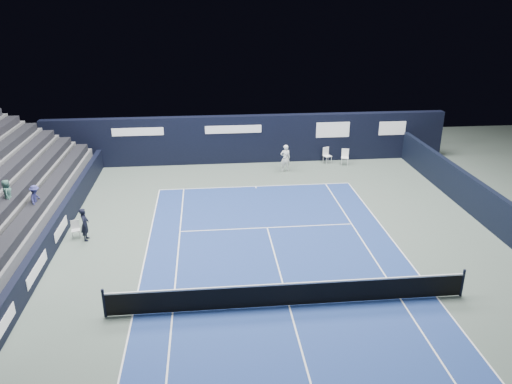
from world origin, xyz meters
The scene contains 12 objects.
ground centered at (0.00, 2.00, 0.00)m, with size 48.00×48.00×0.00m, color #4B5950.
court_surface centered at (0.00, 0.00, 0.00)m, with size 10.97×23.77×0.01m, color navy.
enclosure_wall_right centered at (10.50, 6.00, 0.90)m, with size 0.30×22.00×1.80m, color black.
folding_chair_back_a centered at (5.05, 15.81, 0.68)m, with size 0.59×0.61×1.03m.
folding_chair_back_b centered at (6.17, 15.30, 0.59)m, with size 0.56×0.55×1.03m.
line_judge_chair centered at (-8.80, 6.31, 0.47)m, with size 0.43×0.42×0.82m.
line_judge centered at (-8.28, 6.01, 0.77)m, with size 0.56×0.37×1.53m, color black.
court_markings centered at (0.00, 0.00, 0.01)m, with size 11.03×23.83×0.00m.
tennis_net centered at (0.00, 0.00, 0.51)m, with size 12.90×0.10×1.10m.
back_sponsor_wall centered at (0.01, 16.50, 1.55)m, with size 26.00×0.63×3.10m.
side_barrier_left centered at (-9.50, 5.97, 0.60)m, with size 0.33×22.00×1.20m.
tennis_player centered at (2.11, 14.38, 0.86)m, with size 0.65×0.84×1.71m.
Camera 1 is at (-2.69, -14.82, 10.38)m, focal length 35.00 mm.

